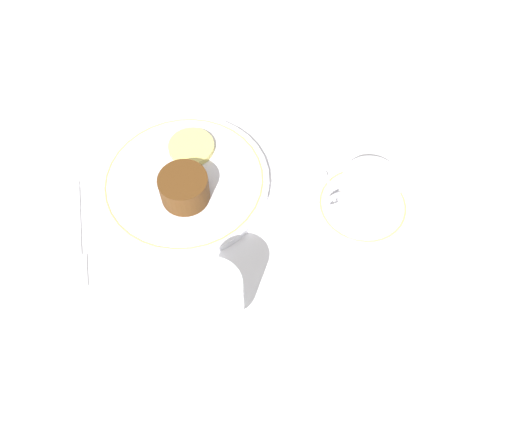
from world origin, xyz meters
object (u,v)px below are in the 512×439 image
Objects in this scene: fork at (78,243)px; wine_glass at (214,298)px; dessert_cake at (184,188)px; coffee_cup at (368,191)px; dinner_plate at (185,181)px.

wine_glass is at bearing 131.61° from fork.
dessert_cake is (-0.17, -0.02, 0.03)m from fork.
coffee_cup is at bearing 169.16° from fork.
dessert_cake reaches higher than fork.
wine_glass is (0.26, 0.10, 0.04)m from coffee_cup.
coffee_cup is at bearing 158.43° from dessert_cake.
wine_glass is at bearing 85.67° from dinner_plate.
dinner_plate is 3.58× the size of dessert_cake.
wine_glass reaches higher than fork.
wine_glass is 0.25m from fork.
wine_glass is 0.20m from dessert_cake.
coffee_cup is 0.62× the size of fork.
wine_glass reaches higher than dinner_plate.
dessert_cake is at bearing -93.24° from wine_glass.
coffee_cup is 0.42m from fork.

